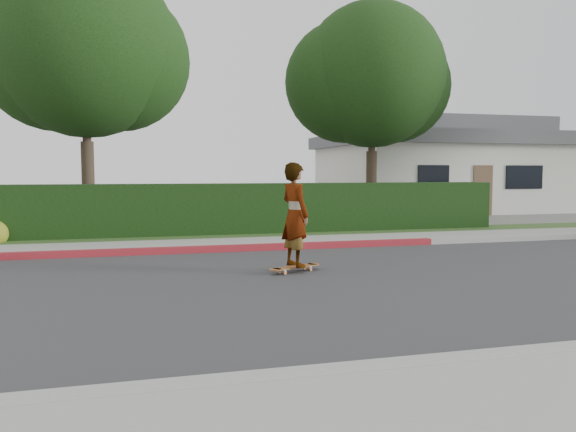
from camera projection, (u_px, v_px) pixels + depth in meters
name	position (u px, v px, depth m)	size (l,w,h in m)	color
ground	(493.00, 275.00, 9.99)	(120.00, 120.00, 0.00)	slate
road	(493.00, 275.00, 9.99)	(60.00, 8.00, 0.01)	#2D2D30
curb_far	(393.00, 243.00, 13.93)	(60.00, 0.20, 0.15)	#9E9E99
curb_red_section	(190.00, 250.00, 12.66)	(12.00, 0.21, 0.15)	maroon
sidewalk_far	(378.00, 239.00, 14.80)	(60.00, 1.60, 0.12)	gray
planting_strip	(356.00, 233.00, 16.34)	(60.00, 1.60, 0.10)	#2D4C1E
hedge	(251.00, 210.00, 16.10)	(15.00, 1.00, 1.50)	black
tree_left	(85.00, 52.00, 16.03)	(5.99, 5.21, 8.00)	#33261C
tree_center	(370.00, 80.00, 18.83)	(5.66, 4.84, 7.44)	#33261C
house	(438.00, 166.00, 27.27)	(10.60, 8.60, 4.30)	beige
skateboard	(295.00, 267.00, 10.26)	(1.12, 0.66, 0.10)	orange
skateboarder	(295.00, 215.00, 10.18)	(0.69, 0.45, 1.90)	white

